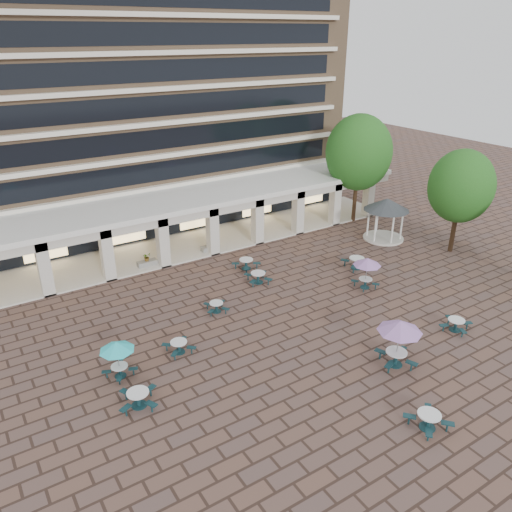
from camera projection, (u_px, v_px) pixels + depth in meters
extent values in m
plane|color=brown|center=(280.00, 332.00, 29.66)|extent=(120.00, 120.00, 0.00)
cube|color=#957354|center=(119.00, 97.00, 44.74)|extent=(40.00, 15.00, 22.00)
cube|color=silver|center=(159.00, 188.00, 41.46)|extent=(36.80, 0.50, 0.35)
cube|color=black|center=(156.00, 172.00, 41.10)|extent=(35.20, 0.05, 1.60)
cube|color=silver|center=(156.00, 157.00, 40.39)|extent=(36.80, 0.50, 0.35)
cube|color=black|center=(154.00, 140.00, 40.03)|extent=(35.20, 0.05, 1.60)
cube|color=silver|center=(153.00, 124.00, 39.32)|extent=(36.80, 0.50, 0.35)
cube|color=black|center=(151.00, 107.00, 38.96)|extent=(35.20, 0.05, 1.60)
cube|color=silver|center=(151.00, 89.00, 38.25)|extent=(36.80, 0.50, 0.35)
cube|color=black|center=(148.00, 71.00, 37.89)|extent=(35.20, 0.05, 1.60)
cube|color=silver|center=(148.00, 53.00, 37.18)|extent=(36.80, 0.50, 0.35)
cube|color=black|center=(145.00, 34.00, 36.83)|extent=(35.20, 0.05, 1.60)
cube|color=silver|center=(144.00, 14.00, 36.12)|extent=(36.80, 0.50, 0.35)
cube|color=white|center=(173.00, 200.00, 39.47)|extent=(42.00, 6.60, 0.40)
cube|color=beige|center=(188.00, 215.00, 37.46)|extent=(42.00, 0.30, 0.90)
cube|color=black|center=(162.00, 218.00, 42.53)|extent=(38.00, 0.15, 3.20)
cube|color=beige|center=(176.00, 248.00, 41.17)|extent=(42.00, 6.00, 0.12)
cube|color=beige|center=(44.00, 268.00, 33.19)|extent=(0.80, 0.80, 4.00)
cube|color=beige|center=(107.00, 254.00, 35.26)|extent=(0.80, 0.80, 4.00)
cube|color=beige|center=(163.00, 241.00, 37.34)|extent=(0.80, 0.80, 4.00)
cube|color=beige|center=(213.00, 230.00, 39.41)|extent=(0.80, 0.80, 4.00)
cube|color=beige|center=(257.00, 221.00, 41.48)|extent=(0.80, 0.80, 4.00)
cube|color=beige|center=(298.00, 212.00, 43.55)|extent=(0.80, 0.80, 4.00)
cube|color=beige|center=(335.00, 203.00, 45.62)|extent=(0.80, 0.80, 4.00)
cube|color=beige|center=(369.00, 196.00, 47.70)|extent=(0.80, 0.80, 4.00)
cube|color=#FFD88C|center=(44.00, 245.00, 37.78)|extent=(3.20, 0.08, 2.40)
cube|color=#FFD88C|center=(126.00, 228.00, 40.92)|extent=(3.20, 0.08, 2.40)
cube|color=#FFD88C|center=(196.00, 214.00, 44.06)|extent=(3.20, 0.08, 2.40)
cube|color=#FFD88C|center=(257.00, 202.00, 47.20)|extent=(3.20, 0.08, 2.40)
cube|color=#FFD88C|center=(310.00, 192.00, 50.35)|extent=(3.20, 0.08, 2.40)
cylinder|color=#133239|center=(427.00, 427.00, 22.53)|extent=(0.74, 0.74, 0.04)
cylinder|color=#133239|center=(428.00, 422.00, 22.39)|extent=(0.19, 0.19, 0.69)
cylinder|color=silver|center=(429.00, 414.00, 22.22)|extent=(1.05, 1.05, 0.05)
cube|color=#133239|center=(428.00, 408.00, 23.07)|extent=(0.63, 0.60, 0.05)
cylinder|color=#133239|center=(427.00, 412.00, 23.17)|extent=(0.08, 0.08, 0.44)
cube|color=#133239|center=(409.00, 416.00, 22.56)|extent=(0.60, 0.63, 0.05)
cylinder|color=#133239|center=(409.00, 420.00, 22.65)|extent=(0.08, 0.08, 0.44)
cube|color=#133239|center=(429.00, 433.00, 21.63)|extent=(0.63, 0.60, 0.05)
cylinder|color=#133239|center=(428.00, 437.00, 21.73)|extent=(0.08, 0.08, 0.44)
cube|color=#133239|center=(448.00, 423.00, 22.14)|extent=(0.60, 0.63, 0.05)
cylinder|color=#133239|center=(447.00, 428.00, 22.24)|extent=(0.08, 0.08, 0.44)
cylinder|color=#133239|center=(455.00, 330.00, 29.89)|extent=(0.69, 0.69, 0.04)
cylinder|color=#133239|center=(456.00, 326.00, 29.77)|extent=(0.18, 0.18, 0.65)
cylinder|color=silver|center=(457.00, 320.00, 29.61)|extent=(0.98, 0.98, 0.05)
cube|color=#133239|center=(449.00, 317.00, 30.41)|extent=(0.46, 0.60, 0.05)
cylinder|color=#133239|center=(449.00, 321.00, 30.50)|extent=(0.08, 0.08, 0.41)
cube|color=#133239|center=(444.00, 325.00, 29.60)|extent=(0.60, 0.46, 0.05)
cylinder|color=#133239|center=(443.00, 328.00, 29.70)|extent=(0.08, 0.08, 0.41)
cube|color=#133239|center=(463.00, 331.00, 29.04)|extent=(0.46, 0.60, 0.05)
cylinder|color=#133239|center=(462.00, 334.00, 29.13)|extent=(0.08, 0.08, 0.41)
cube|color=#133239|center=(468.00, 323.00, 29.84)|extent=(0.60, 0.46, 0.05)
cylinder|color=#133239|center=(467.00, 326.00, 29.94)|extent=(0.08, 0.08, 0.41)
cylinder|color=#133239|center=(121.00, 376.00, 25.90)|extent=(0.60, 0.60, 0.03)
cylinder|color=#133239|center=(120.00, 372.00, 25.79)|extent=(0.16, 0.16, 0.57)
cylinder|color=silver|center=(119.00, 366.00, 25.65)|extent=(0.86, 0.86, 0.04)
cube|color=#133239|center=(121.00, 362.00, 26.36)|extent=(0.40, 0.53, 0.04)
cylinder|color=#133239|center=(121.00, 365.00, 26.44)|extent=(0.07, 0.07, 0.36)
cube|color=#133239|center=(106.00, 372.00, 25.64)|extent=(0.53, 0.40, 0.04)
cylinder|color=#133239|center=(107.00, 375.00, 25.72)|extent=(0.07, 0.07, 0.36)
cube|color=#133239|center=(119.00, 378.00, 25.15)|extent=(0.40, 0.53, 0.04)
cylinder|color=#133239|center=(120.00, 381.00, 25.23)|extent=(0.07, 0.07, 0.36)
cube|color=#133239|center=(133.00, 369.00, 25.87)|extent=(0.53, 0.40, 0.04)
cylinder|color=#133239|center=(134.00, 372.00, 25.95)|extent=(0.07, 0.07, 0.36)
cylinder|color=gray|center=(118.00, 360.00, 25.49)|extent=(0.04, 0.04, 2.07)
cone|color=#26BFC9|center=(117.00, 346.00, 25.15)|extent=(1.81, 1.81, 0.47)
cylinder|color=#133239|center=(179.00, 352.00, 27.83)|extent=(0.65, 0.65, 0.04)
cylinder|color=#133239|center=(179.00, 348.00, 27.71)|extent=(0.17, 0.17, 0.62)
cylinder|color=silver|center=(179.00, 342.00, 27.56)|extent=(0.93, 0.93, 0.05)
cube|color=#133239|center=(183.00, 339.00, 28.32)|extent=(0.54, 0.55, 0.05)
cylinder|color=#133239|center=(183.00, 342.00, 28.41)|extent=(0.07, 0.07, 0.39)
cube|color=#133239|center=(166.00, 345.00, 27.80)|extent=(0.55, 0.54, 0.05)
cylinder|color=#133239|center=(167.00, 348.00, 27.89)|extent=(0.07, 0.07, 0.39)
cube|color=#133239|center=(175.00, 354.00, 27.02)|extent=(0.54, 0.55, 0.05)
cylinder|color=#133239|center=(175.00, 357.00, 27.11)|extent=(0.07, 0.07, 0.39)
cube|color=#133239|center=(191.00, 347.00, 27.55)|extent=(0.55, 0.54, 0.05)
cylinder|color=#133239|center=(192.00, 351.00, 27.63)|extent=(0.07, 0.07, 0.39)
cylinder|color=#133239|center=(395.00, 364.00, 26.79)|extent=(0.79, 0.79, 0.05)
cylinder|color=#133239|center=(396.00, 359.00, 26.65)|extent=(0.20, 0.20, 0.74)
cylinder|color=silver|center=(397.00, 352.00, 26.46)|extent=(1.13, 1.13, 0.06)
cube|color=#133239|center=(402.00, 349.00, 27.24)|extent=(0.69, 0.51, 0.06)
cylinder|color=#133239|center=(402.00, 353.00, 27.34)|extent=(0.09, 0.09, 0.47)
cube|color=#133239|center=(380.00, 351.00, 27.08)|extent=(0.51, 0.69, 0.06)
cylinder|color=#133239|center=(380.00, 355.00, 27.18)|extent=(0.09, 0.09, 0.47)
cube|color=#133239|center=(389.00, 365.00, 25.95)|extent=(0.69, 0.51, 0.06)
cylinder|color=#133239|center=(389.00, 369.00, 26.06)|extent=(0.09, 0.09, 0.47)
cube|color=#133239|center=(412.00, 363.00, 26.11)|extent=(0.51, 0.69, 0.06)
cylinder|color=#133239|center=(411.00, 367.00, 26.22)|extent=(0.09, 0.09, 0.47)
cylinder|color=gray|center=(398.00, 344.00, 26.24)|extent=(0.06, 0.06, 2.70)
cone|color=#9D6CB8|center=(400.00, 326.00, 25.80)|extent=(2.37, 2.37, 0.62)
cylinder|color=#133239|center=(139.00, 405.00, 23.86)|extent=(0.75, 0.75, 0.04)
cylinder|color=#133239|center=(139.00, 400.00, 23.72)|extent=(0.19, 0.19, 0.70)
cylinder|color=silver|center=(138.00, 393.00, 23.55)|extent=(1.06, 1.06, 0.05)
cube|color=#133239|center=(150.00, 388.00, 24.32)|extent=(0.66, 0.52, 0.05)
cylinder|color=#133239|center=(151.00, 392.00, 24.42)|extent=(0.09, 0.09, 0.45)
cube|color=#133239|center=(126.00, 392.00, 24.07)|extent=(0.52, 0.66, 0.05)
cylinder|color=#133239|center=(126.00, 396.00, 24.17)|extent=(0.09, 0.09, 0.45)
cube|color=#133239|center=(126.00, 408.00, 23.03)|extent=(0.66, 0.52, 0.05)
cylinder|color=#133239|center=(126.00, 412.00, 23.13)|extent=(0.09, 0.09, 0.45)
cube|color=#133239|center=(151.00, 404.00, 23.28)|extent=(0.52, 0.66, 0.05)
cylinder|color=#133239|center=(152.00, 408.00, 23.38)|extent=(0.09, 0.09, 0.45)
cylinder|color=#133239|center=(258.00, 282.00, 35.58)|extent=(0.72, 0.72, 0.04)
cylinder|color=#133239|center=(258.00, 278.00, 35.45)|extent=(0.19, 0.19, 0.68)
cylinder|color=silver|center=(258.00, 273.00, 35.28)|extent=(1.03, 1.03, 0.05)
cube|color=#133239|center=(263.00, 272.00, 36.05)|extent=(0.64, 0.54, 0.05)
cylinder|color=#133239|center=(263.00, 275.00, 36.15)|extent=(0.08, 0.08, 0.43)
cube|color=#133239|center=(248.00, 275.00, 35.73)|extent=(0.54, 0.64, 0.05)
cylinder|color=#133239|center=(248.00, 277.00, 35.83)|extent=(0.08, 0.08, 0.43)
cube|color=#133239|center=(253.00, 281.00, 34.74)|extent=(0.64, 0.54, 0.05)
cylinder|color=#133239|center=(253.00, 284.00, 34.84)|extent=(0.08, 0.08, 0.43)
cube|color=#133239|center=(268.00, 279.00, 35.07)|extent=(0.54, 0.64, 0.05)
cylinder|color=#133239|center=(268.00, 282.00, 35.17)|extent=(0.08, 0.08, 0.43)
cylinder|color=#133239|center=(246.00, 268.00, 37.66)|extent=(0.72, 0.72, 0.04)
cylinder|color=#133239|center=(246.00, 265.00, 37.53)|extent=(0.19, 0.19, 0.68)
cylinder|color=silver|center=(246.00, 260.00, 37.36)|extent=(1.03, 1.03, 0.05)
cube|color=#133239|center=(246.00, 259.00, 38.21)|extent=(0.53, 0.63, 0.05)
cylinder|color=#133239|center=(246.00, 262.00, 38.31)|extent=(0.08, 0.08, 0.43)
cube|color=#133239|center=(236.00, 263.00, 37.45)|extent=(0.63, 0.53, 0.05)
cylinder|color=#133239|center=(236.00, 266.00, 37.55)|extent=(0.08, 0.08, 0.43)
cube|color=#133239|center=(246.00, 268.00, 36.75)|extent=(0.53, 0.63, 0.05)
cylinder|color=#133239|center=(246.00, 271.00, 36.85)|extent=(0.08, 0.08, 0.43)
cube|color=#133239|center=(257.00, 263.00, 37.51)|extent=(0.63, 0.53, 0.05)
cylinder|color=#133239|center=(257.00, 266.00, 37.61)|extent=(0.08, 0.08, 0.43)
cylinder|color=#133239|center=(365.00, 287.00, 34.87)|extent=(0.65, 0.65, 0.04)
cylinder|color=#133239|center=(365.00, 284.00, 34.75)|extent=(0.17, 0.17, 0.61)
cylinder|color=silver|center=(366.00, 279.00, 34.60)|extent=(0.92, 0.92, 0.05)
cube|color=#133239|center=(367.00, 278.00, 35.33)|extent=(0.56, 0.52, 0.05)
cylinder|color=#133239|center=(367.00, 281.00, 35.42)|extent=(0.07, 0.07, 0.39)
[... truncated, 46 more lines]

